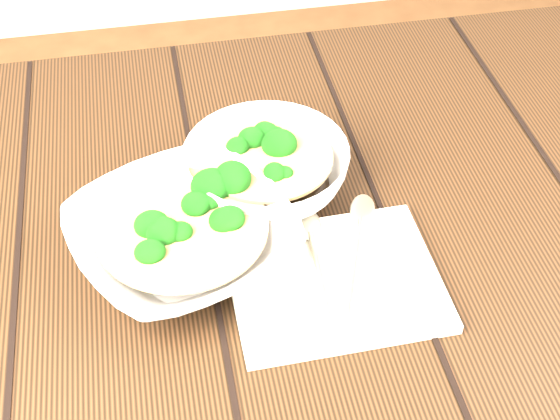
# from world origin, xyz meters

# --- Properties ---
(table) EXTENTS (1.20, 0.80, 0.75)m
(table) POSITION_xyz_m (0.00, 0.00, 0.63)
(table) COLOR black
(table) RESTS_ON ground
(soup_bowl_front) EXTENTS (0.29, 0.29, 0.06)m
(soup_bowl_front) POSITION_xyz_m (-0.04, -0.01, 0.78)
(soup_bowl_front) COLOR silver
(soup_bowl_front) RESTS_ON table
(soup_bowl_back) EXTENTS (0.20, 0.20, 0.07)m
(soup_bowl_back) POSITION_xyz_m (0.06, 0.07, 0.78)
(soup_bowl_back) COLOR silver
(soup_bowl_back) RESTS_ON table
(trivet) EXTENTS (0.15, 0.15, 0.03)m
(trivet) POSITION_xyz_m (0.07, 0.06, 0.76)
(trivet) COLOR black
(trivet) RESTS_ON table
(napkin) EXTENTS (0.21, 0.18, 0.01)m
(napkin) POSITION_xyz_m (0.10, -0.08, 0.76)
(napkin) COLOR beige
(napkin) RESTS_ON table
(spoon_left) EXTENTS (0.03, 0.17, 0.01)m
(spoon_left) POSITION_xyz_m (0.09, -0.04, 0.76)
(spoon_left) COLOR #A6A392
(spoon_left) RESTS_ON napkin
(spoon_right) EXTENTS (0.08, 0.17, 0.01)m
(spoon_right) POSITION_xyz_m (0.14, -0.03, 0.76)
(spoon_right) COLOR #A6A392
(spoon_right) RESTS_ON napkin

